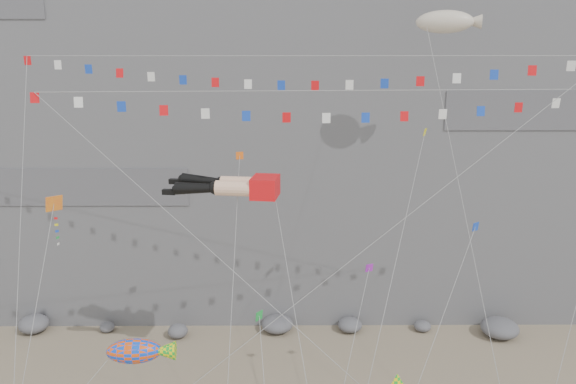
# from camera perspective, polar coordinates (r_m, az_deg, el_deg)

# --- Properties ---
(cliff) EXTENTS (80.00, 28.00, 50.00)m
(cliff) POSITION_cam_1_polar(r_m,az_deg,el_deg) (57.39, -1.03, 16.53)
(cliff) COLOR slate
(cliff) RESTS_ON ground
(talus_boulders) EXTENTS (60.00, 3.00, 1.20)m
(talus_boulders) POSITION_cam_1_polar(r_m,az_deg,el_deg) (47.43, -1.10, -13.30)
(talus_boulders) COLOR #5D5C61
(talus_boulders) RESTS_ON ground
(legs_kite) EXTENTS (9.84, 16.81, 21.23)m
(legs_kite) POSITION_cam_1_polar(r_m,az_deg,el_deg) (33.24, -5.53, 0.59)
(legs_kite) COLOR red
(legs_kite) RESTS_ON ground
(flag_banner_upper) EXTENTS (33.32, 13.40, 28.27)m
(flag_banner_upper) POSITION_cam_1_polar(r_m,az_deg,el_deg) (33.10, 1.01, 13.62)
(flag_banner_upper) COLOR red
(flag_banner_upper) RESTS_ON ground
(flag_banner_lower) EXTENTS (32.49, 9.94, 23.29)m
(flag_banner_lower) POSITION_cam_1_polar(r_m,az_deg,el_deg) (30.90, 6.00, 10.17)
(flag_banner_lower) COLOR red
(flag_banner_lower) RESTS_ON ground
(harlequin_kite) EXTENTS (1.96, 9.21, 16.31)m
(harlequin_kite) POSITION_cam_1_polar(r_m,az_deg,el_deg) (33.56, -22.69, -1.19)
(harlequin_kite) COLOR red
(harlequin_kite) RESTS_ON ground
(fish_windsock) EXTENTS (9.98, 6.13, 12.15)m
(fish_windsock) POSITION_cam_1_polar(r_m,az_deg,el_deg) (30.51, -15.39, -15.34)
(fish_windsock) COLOR #EF4A0C
(fish_windsock) RESTS_ON ground
(blimp_windsock) EXTENTS (4.60, 15.75, 28.22)m
(blimp_windsock) POSITION_cam_1_polar(r_m,az_deg,el_deg) (38.91, 15.64, 16.25)
(blimp_windsock) COLOR beige
(blimp_windsock) RESTS_ON ground
(small_kite_a) EXTENTS (0.95, 14.49, 21.32)m
(small_kite_a) POSITION_cam_1_polar(r_m,az_deg,el_deg) (34.01, -4.98, 2.83)
(small_kite_a) COLOR #E15E12
(small_kite_a) RESTS_ON ground
(small_kite_b) EXTENTS (5.02, 12.76, 16.26)m
(small_kite_b) POSITION_cam_1_polar(r_m,az_deg,el_deg) (33.63, 8.16, -8.09)
(small_kite_b) COLOR purple
(small_kite_b) RESTS_ON ground
(small_kite_c) EXTENTS (1.81, 9.36, 12.31)m
(small_kite_c) POSITION_cam_1_polar(r_m,az_deg,el_deg) (30.42, -2.92, -12.75)
(small_kite_c) COLOR green
(small_kite_c) RESTS_ON ground
(small_kite_d) EXTENTS (7.32, 14.39, 23.32)m
(small_kite_d) POSITION_cam_1_polar(r_m,az_deg,el_deg) (34.76, 13.54, 4.97)
(small_kite_d) COLOR yellow
(small_kite_d) RESTS_ON ground
(small_kite_e) EXTENTS (8.07, 9.54, 17.42)m
(small_kite_e) POSITION_cam_1_polar(r_m,az_deg,el_deg) (32.18, 18.31, -3.96)
(small_kite_e) COLOR #153FBD
(small_kite_e) RESTS_ON ground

